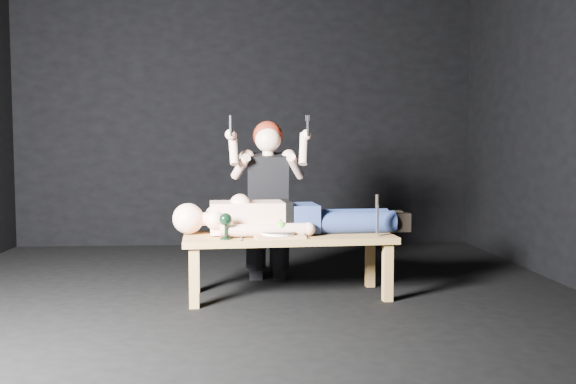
# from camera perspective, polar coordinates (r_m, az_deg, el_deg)

# --- Properties ---
(ground) EXTENTS (5.00, 5.00, 0.00)m
(ground) POSITION_cam_1_polar(r_m,az_deg,el_deg) (4.25, -4.33, -10.31)
(ground) COLOR black
(ground) RESTS_ON ground
(back_wall) EXTENTS (5.00, 0.00, 5.00)m
(back_wall) POSITION_cam_1_polar(r_m,az_deg,el_deg) (6.63, -4.08, 7.89)
(back_wall) COLOR black
(back_wall) RESTS_ON ground
(table) EXTENTS (1.52, 0.67, 0.45)m
(table) POSITION_cam_1_polar(r_m,az_deg,el_deg) (4.31, 0.04, -7.03)
(table) COLOR olive
(table) RESTS_ON ground
(lying_man) EXTENTS (1.61, 0.60, 0.28)m
(lying_man) POSITION_cam_1_polar(r_m,az_deg,el_deg) (4.35, 0.50, -2.05)
(lying_man) COLOR #E9B298
(lying_man) RESTS_ON table
(kneeling_woman) EXTENTS (0.71, 0.79, 1.32)m
(kneeling_woman) POSITION_cam_1_polar(r_m,az_deg,el_deg) (4.80, -1.96, -0.68)
(kneeling_woman) COLOR black
(kneeling_woman) RESTS_ON ground
(serving_tray) EXTENTS (0.37, 0.29, 0.02)m
(serving_tray) POSITION_cam_1_polar(r_m,az_deg,el_deg) (4.12, -0.92, -4.21)
(serving_tray) COLOR #AC7F52
(serving_tray) RESTS_ON table
(plate) EXTENTS (0.26, 0.26, 0.02)m
(plate) POSITION_cam_1_polar(r_m,az_deg,el_deg) (4.12, -0.92, -3.95)
(plate) COLOR white
(plate) RESTS_ON serving_tray
(apple) EXTENTS (0.07, 0.07, 0.07)m
(apple) POSITION_cam_1_polar(r_m,az_deg,el_deg) (4.12, -0.67, -3.31)
(apple) COLOR green
(apple) RESTS_ON plate
(goblet) EXTENTS (0.09, 0.09, 0.18)m
(goblet) POSITION_cam_1_polar(r_m,az_deg,el_deg) (4.05, -5.98, -3.26)
(goblet) COLOR black
(goblet) RESTS_ON table
(fork_flat) EXTENTS (0.02, 0.16, 0.01)m
(fork_flat) POSITION_cam_1_polar(r_m,az_deg,el_deg) (4.05, -4.50, -4.49)
(fork_flat) COLOR #B2B2B7
(fork_flat) RESTS_ON table
(knife_flat) EXTENTS (0.04, 0.16, 0.01)m
(knife_flat) POSITION_cam_1_polar(r_m,az_deg,el_deg) (4.13, 1.02, -4.29)
(knife_flat) COLOR #B2B2B7
(knife_flat) RESTS_ON table
(spoon_flat) EXTENTS (0.12, 0.12, 0.01)m
(spoon_flat) POSITION_cam_1_polar(r_m,az_deg,el_deg) (4.20, 0.95, -4.16)
(spoon_flat) COLOR #B2B2B7
(spoon_flat) RESTS_ON table
(carving_knife) EXTENTS (0.04, 0.04, 0.29)m
(carving_knife) POSITION_cam_1_polar(r_m,az_deg,el_deg) (4.22, 8.52, -2.21)
(carving_knife) COLOR #B2B2B7
(carving_knife) RESTS_ON table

